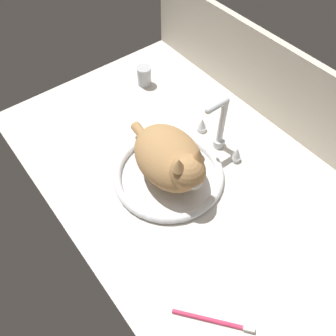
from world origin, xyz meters
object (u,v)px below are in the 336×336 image
Objects in this scene: metal_jar at (144,76)px; toothbrush at (215,321)px; cat at (171,160)px; faucet at (219,129)px; sink_basin at (168,174)px.

metal_jar is 87.37cm from toothbrush.
toothbrush is at bearing -24.23° from cat.
faucet is 20.42cm from cat.
toothbrush is (79.13, -36.91, -3.04)cm from metal_jar.
faucet is 1.30× the size of toothbrush.
cat is at bearing 155.77° from toothbrush.
sink_basin is 2.17× the size of toothbrush.
metal_jar is 0.47× the size of toothbrush.
faucet reaches higher than metal_jar.
sink_basin is 43.12cm from toothbrush.
sink_basin is at bearing -90.00° from faucet.
faucet is at bearing 94.78° from cat.
cat is 42.50cm from toothbrush.
faucet is at bearing 136.70° from toothbrush.
faucet is 0.57× the size of cat.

